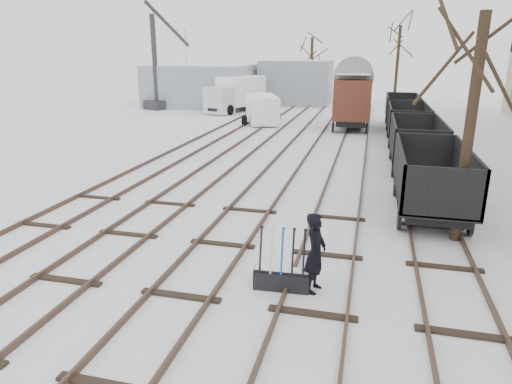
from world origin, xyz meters
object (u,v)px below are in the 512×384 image
ground_frame (282,277)px  box_van_wagon (353,97)px  worker (315,253)px  freight_wagon_a (430,189)px  panel_van (262,109)px  crane (157,82)px  lorry (236,94)px

ground_frame → box_van_wagon: box_van_wagon is taller
worker → ground_frame: bearing=108.4°
freight_wagon_a → panel_van: bearing=119.1°
worker → box_van_wagon: (-0.41, 23.68, 1.32)m
crane → panel_van: bearing=-7.4°
ground_frame → crane: bearing=117.2°
ground_frame → lorry: (-10.40, 31.24, 1.33)m
panel_van → crane: 13.57m
panel_van → crane: size_ratio=0.54×
ground_frame → lorry: 32.96m
lorry → crane: size_ratio=0.74×
freight_wagon_a → box_van_wagon: bearing=101.4°
freight_wagon_a → box_van_wagon: size_ratio=1.08×
worker → crane: size_ratio=0.20×
worker → freight_wagon_a: (3.11, 6.28, -0.07)m
ground_frame → box_van_wagon: bearing=86.2°
ground_frame → freight_wagon_a: freight_wagon_a is taller
ground_frame → worker: bearing=4.6°
panel_van → lorry: bearing=101.7°
lorry → crane: bearing=-160.5°
lorry → crane: crane is taller
worker → panel_van: panel_van is taller
ground_frame → freight_wagon_a: size_ratio=0.27×
box_van_wagon → crane: crane is taller
lorry → panel_van: (3.93, -6.30, -0.51)m
worker → crane: bearing=42.1°
worker → freight_wagon_a: bearing=-15.5°
ground_frame → worker: (0.75, 0.10, 0.67)m
worker → panel_van: bearing=27.0°
worker → panel_van: (-7.22, 24.84, 0.16)m
box_van_wagon → crane: (-18.66, 7.64, 0.28)m
worker → lorry: (-11.15, 31.14, 0.67)m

